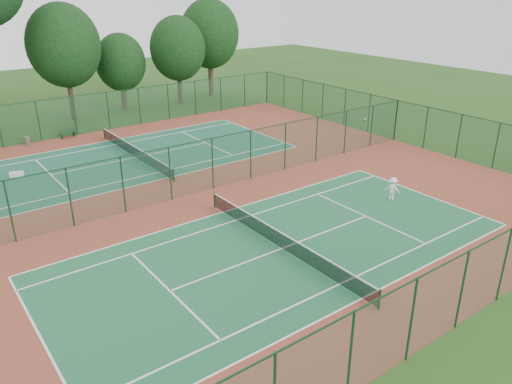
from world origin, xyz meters
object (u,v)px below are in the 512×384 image
Objects in this scene: player_near at (393,189)px; bench at (68,133)px; kit_bag at (17,174)px; trash_bin at (27,141)px.

player_near is 0.98× the size of bench.
bench is 9.50m from kit_bag.
player_near reaches higher than kit_bag.
bench is at bearing 3.86° from trash_bin.
trash_bin is at bearing 170.97° from bench.
bench is (3.47, 0.23, 0.07)m from trash_bin.
trash_bin is 0.51× the size of bench.
player_near is 25.75m from kit_bag.
bench is at bearing 6.36° from player_near.
bench is 1.64× the size of kit_bag.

